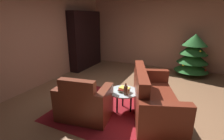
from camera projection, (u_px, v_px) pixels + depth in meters
ground_plane at (128, 105)px, 3.80m from camera, size 8.06×8.06×0.00m
wall_back at (159, 33)px, 6.32m from camera, size 5.58×0.06×2.63m
wall_left at (34, 40)px, 4.50m from camera, size 0.06×6.84×2.63m
area_rug at (119, 112)px, 3.50m from camera, size 2.72×1.99×0.01m
bookshelf_unit at (88, 41)px, 6.46m from camera, size 0.34×1.69×2.12m
armchair_red at (84, 103)px, 3.22m from camera, size 1.09×0.82×0.89m
couch_red at (153, 101)px, 3.26m from camera, size 1.34×1.92×0.98m
coffee_table at (124, 93)px, 3.46m from camera, size 0.62×0.62×0.45m
book_stack_on_table at (124, 90)px, 3.39m from camera, size 0.23×0.18×0.10m
bottle_on_table at (126, 90)px, 3.25m from camera, size 0.08×0.08×0.24m
decorated_tree at (193, 55)px, 5.50m from camera, size 1.10×1.10×1.40m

